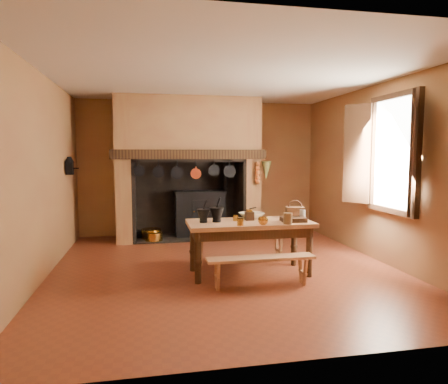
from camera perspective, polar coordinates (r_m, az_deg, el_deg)
name	(u,v)px	position (r m, az deg, el deg)	size (l,w,h in m)	color
floor	(224,268)	(6.06, 0.06, -10.82)	(5.50, 5.50, 0.00)	maroon
ceiling	(224,76)	(5.92, 0.06, 16.20)	(5.50, 5.50, 0.00)	silver
back_wall	(200,168)	(8.53, -3.46, 3.45)	(5.00, 0.02, 2.80)	olive
wall_left	(42,176)	(5.88, -24.62, 2.07)	(0.02, 5.50, 2.80)	olive
wall_right	(380,173)	(6.76, 21.38, 2.56)	(0.02, 5.50, 2.80)	olive
wall_front	(291,192)	(3.17, 9.55, 0.02)	(5.00, 0.02, 2.80)	olive
chimney_breast	(188,148)	(8.06, -5.19, 6.25)	(2.95, 0.96, 2.80)	olive
iron_range	(200,213)	(8.31, -3.44, -2.95)	(1.12, 0.55, 1.60)	black
hearth_pans	(151,235)	(8.09, -10.35, -6.06)	(0.51, 0.62, 0.20)	#B7802A
hanging_pans	(189,172)	(7.56, -5.08, 2.88)	(1.92, 0.29, 0.27)	black
onion_string	(257,173)	(7.80, 4.79, 2.74)	(0.12, 0.10, 0.46)	#A2481E
herb_bunch	(266,170)	(7.84, 6.06, 3.11)	(0.20, 0.20, 0.35)	brown
window	(387,154)	(6.33, 22.25, 5.08)	(0.39, 1.75, 1.76)	white
wall_coffee_mill	(70,164)	(7.38, -21.20, 3.69)	(0.23, 0.16, 0.31)	black
work_table	(250,230)	(5.65, 3.70, -5.38)	(1.74, 0.77, 0.75)	#B37C52
bench_front	(261,264)	(5.19, 5.30, -10.25)	(1.40, 0.24, 0.39)	#B37C52
bench_back	(240,242)	(6.27, 2.33, -7.19)	(1.55, 0.27, 0.43)	#B37C52
mortar_large	(217,214)	(5.55, -1.05, -3.14)	(0.20, 0.20, 0.35)	black
mortar_small	(203,215)	(5.51, -2.95, -3.30)	(0.19, 0.19, 0.32)	black
coffee_grinder	(249,215)	(5.72, 3.64, -3.32)	(0.17, 0.13, 0.19)	#321B10
brass_mug_a	(240,222)	(5.28, 2.34, -4.29)	(0.09, 0.09, 0.10)	#B7802A
brass_mug_b	(236,218)	(5.64, 1.67, -3.73)	(0.08, 0.08, 0.09)	#B7802A
mixing_bowl	(251,215)	(5.90, 3.94, -3.35)	(0.34, 0.34, 0.08)	beige
stoneware_crock	(288,218)	(5.46, 9.10, -3.75)	(0.12, 0.12, 0.15)	brown
glass_jar	(303,215)	(5.83, 11.16, -3.23)	(0.08, 0.08, 0.15)	beige
wicker_basket	(295,211)	(6.10, 10.12, -2.74)	(0.30, 0.24, 0.26)	#552B19
wooden_tray	(293,220)	(5.68, 9.88, -3.89)	(0.34, 0.24, 0.06)	#321B10
brass_cup	(263,221)	(5.36, 5.61, -4.13)	(0.13, 0.13, 0.11)	#B7802A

